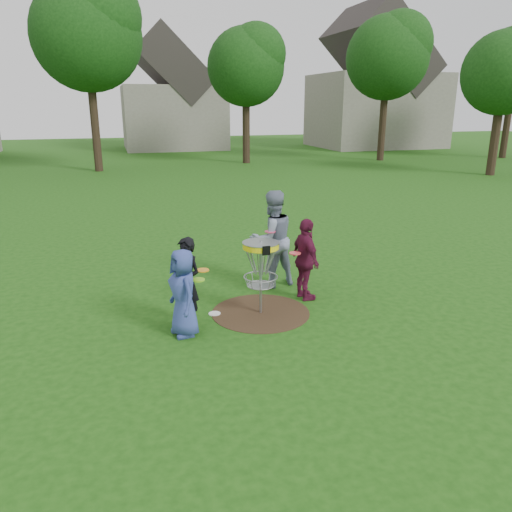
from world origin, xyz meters
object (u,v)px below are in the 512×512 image
object	(u,v)px
player_black	(187,282)
player_maroon	(306,260)
player_blue	(183,293)
player_grey	(272,239)
disc_golf_basket	(261,260)

from	to	relation	value
player_black	player_maroon	distance (m)	2.42
player_blue	player_grey	xyz separation A→B (m)	(2.11, 1.82, 0.27)
player_black	player_grey	bearing A→B (deg)	92.13
player_maroon	disc_golf_basket	xyz separation A→B (m)	(-1.03, -0.42, 0.22)
player_black	disc_golf_basket	xyz separation A→B (m)	(1.34, 0.09, 0.25)
player_grey	player_maroon	world-z (taller)	player_grey
player_grey	player_maroon	distance (m)	1.02
disc_golf_basket	player_grey	bearing A→B (deg)	64.17
player_blue	disc_golf_basket	distance (m)	1.57
player_blue	player_grey	bearing A→B (deg)	118.26
player_grey	disc_golf_basket	world-z (taller)	player_grey
player_black	disc_golf_basket	world-z (taller)	player_black
player_blue	player_maroon	distance (m)	2.65
player_blue	player_black	distance (m)	0.41
player_black	disc_golf_basket	size ratio (longest dim) A/B	1.12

